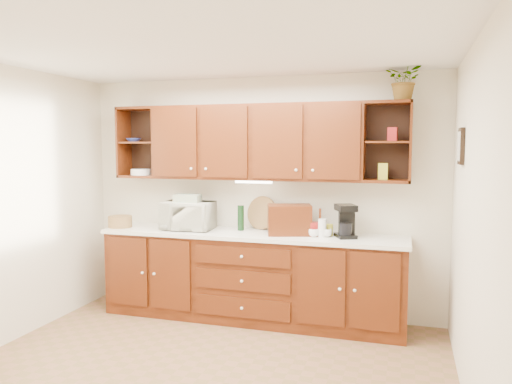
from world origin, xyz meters
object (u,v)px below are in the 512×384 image
Objects in this scene: coffee_maker at (346,222)px; microwave at (188,216)px; potted_plant at (405,80)px; bread_box at (289,220)px.

microwave is at bearing 156.26° from coffee_maker.
coffee_maker is 0.86× the size of potted_plant.
coffee_maker is (0.58, 0.01, 0.00)m from bread_box.
microwave is at bearing -177.26° from potted_plant.
bread_box reaches higher than microwave.
bread_box is at bearing -3.07° from microwave.
coffee_maker is (1.71, 0.02, 0.01)m from microwave.
microwave is 1.24× the size of bread_box.
microwave is 1.66× the size of coffee_maker.
microwave is at bearing 163.00° from bread_box.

